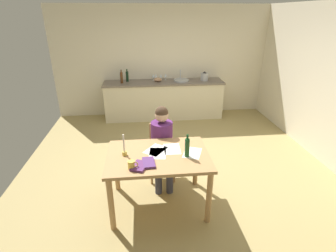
% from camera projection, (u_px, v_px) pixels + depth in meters
% --- Properties ---
extents(ground_plane, '(5.20, 5.20, 0.04)m').
position_uv_depth(ground_plane, '(176.00, 165.00, 4.51)').
color(ground_plane, tan).
extents(wall_back, '(5.20, 0.12, 2.60)m').
position_uv_depth(wall_back, '(162.00, 62.00, 6.34)').
color(wall_back, silver).
rests_on(wall_back, ground).
extents(wall_right, '(0.12, 5.20, 2.60)m').
position_uv_depth(wall_right, '(334.00, 87.00, 4.23)').
color(wall_right, silver).
rests_on(wall_right, ground).
extents(kitchen_counter, '(2.85, 0.64, 0.90)m').
position_uv_depth(kitchen_counter, '(164.00, 99.00, 6.36)').
color(kitchen_counter, beige).
rests_on(kitchen_counter, ground).
extents(dining_table, '(1.28, 0.90, 0.77)m').
position_uv_depth(dining_table, '(158.00, 162.00, 3.30)').
color(dining_table, tan).
rests_on(dining_table, ground).
extents(chair_at_table, '(0.41, 0.41, 0.85)m').
position_uv_depth(chair_at_table, '(162.00, 149.00, 4.02)').
color(chair_at_table, tan).
rests_on(chair_at_table, ground).
extents(person_seated, '(0.32, 0.59, 1.19)m').
position_uv_depth(person_seated, '(162.00, 141.00, 3.80)').
color(person_seated, '#592666').
rests_on(person_seated, ground).
extents(coffee_mug, '(0.12, 0.08, 0.10)m').
position_uv_depth(coffee_mug, '(132.00, 165.00, 2.94)').
color(coffee_mug, '#F2CC4C').
rests_on(coffee_mug, dining_table).
extents(candlestick, '(0.06, 0.06, 0.29)m').
position_uv_depth(candlestick, '(124.00, 150.00, 3.21)').
color(candlestick, gold).
rests_on(candlestick, dining_table).
extents(book_magazine, '(0.16, 0.25, 0.03)m').
position_uv_depth(book_magazine, '(149.00, 163.00, 3.05)').
color(book_magazine, '#59326F').
rests_on(book_magazine, dining_table).
extents(book_cookery, '(0.23, 0.27, 0.03)m').
position_uv_depth(book_cookery, '(140.00, 166.00, 2.99)').
color(book_cookery, '#5E2E67').
rests_on(book_cookery, dining_table).
extents(paper_letter, '(0.22, 0.30, 0.00)m').
position_uv_depth(paper_letter, '(172.00, 149.00, 3.39)').
color(paper_letter, white).
rests_on(paper_letter, dining_table).
extents(paper_bill, '(0.30, 0.35, 0.00)m').
position_uv_depth(paper_bill, '(192.00, 153.00, 3.29)').
color(paper_bill, white).
rests_on(paper_bill, dining_table).
extents(paper_envelope, '(0.35, 0.36, 0.00)m').
position_uv_depth(paper_envelope, '(156.00, 150.00, 3.36)').
color(paper_envelope, white).
rests_on(paper_envelope, dining_table).
extents(paper_receipt, '(0.24, 0.32, 0.00)m').
position_uv_depth(paper_receipt, '(158.00, 153.00, 3.28)').
color(paper_receipt, white).
rests_on(paper_receipt, dining_table).
extents(wine_bottle_on_table, '(0.06, 0.06, 0.30)m').
position_uv_depth(wine_bottle_on_table, '(187.00, 147.00, 3.17)').
color(wine_bottle_on_table, '#194C23').
rests_on(wine_bottle_on_table, dining_table).
extents(sink_unit, '(0.36, 0.36, 0.24)m').
position_uv_depth(sink_unit, '(181.00, 80.00, 6.21)').
color(sink_unit, '#B2B7BC').
rests_on(sink_unit, kitchen_counter).
extents(bottle_oil, '(0.06, 0.06, 0.31)m').
position_uv_depth(bottle_oil, '(122.00, 78.00, 5.98)').
color(bottle_oil, '#593319').
rests_on(bottle_oil, kitchen_counter).
extents(bottle_vinegar, '(0.06, 0.06, 0.30)m').
position_uv_depth(bottle_vinegar, '(127.00, 76.00, 6.12)').
color(bottle_vinegar, black).
rests_on(bottle_vinegar, kitchen_counter).
extents(mixing_bowl, '(0.19, 0.19, 0.09)m').
position_uv_depth(mixing_bowl, '(158.00, 80.00, 6.17)').
color(mixing_bowl, tan).
rests_on(mixing_bowl, kitchen_counter).
extents(stovetop_kettle, '(0.18, 0.18, 0.22)m').
position_uv_depth(stovetop_kettle, '(204.00, 76.00, 6.23)').
color(stovetop_kettle, '#B7BABF').
rests_on(stovetop_kettle, kitchen_counter).
extents(wine_glass_near_sink, '(0.07, 0.07, 0.15)m').
position_uv_depth(wine_glass_near_sink, '(165.00, 76.00, 6.27)').
color(wine_glass_near_sink, silver).
rests_on(wine_glass_near_sink, kitchen_counter).
extents(wine_glass_by_kettle, '(0.07, 0.07, 0.15)m').
position_uv_depth(wine_glass_by_kettle, '(161.00, 76.00, 6.26)').
color(wine_glass_by_kettle, silver).
rests_on(wine_glass_by_kettle, kitchen_counter).
extents(wine_glass_back_left, '(0.07, 0.07, 0.15)m').
position_uv_depth(wine_glass_back_left, '(156.00, 76.00, 6.25)').
color(wine_glass_back_left, silver).
rests_on(wine_glass_back_left, kitchen_counter).
extents(wine_glass_back_right, '(0.07, 0.07, 0.15)m').
position_uv_depth(wine_glass_back_right, '(153.00, 76.00, 6.24)').
color(wine_glass_back_right, silver).
rests_on(wine_glass_back_right, kitchen_counter).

